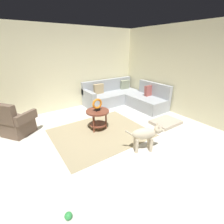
# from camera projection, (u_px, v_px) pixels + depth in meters

# --- Properties ---
(ground_plane) EXTENTS (6.00, 6.00, 0.10)m
(ground_plane) POSITION_uv_depth(u_px,v_px,m) (111.00, 150.00, 3.49)
(ground_plane) COLOR silver
(wall_back) EXTENTS (6.00, 0.12, 2.70)m
(wall_back) POSITION_uv_depth(u_px,v_px,m) (60.00, 70.00, 5.18)
(wall_back) COLOR beige
(wall_back) RESTS_ON ground_plane
(wall_right) EXTENTS (0.12, 6.00, 2.70)m
(wall_right) POSITION_uv_depth(u_px,v_px,m) (196.00, 74.00, 4.48)
(wall_right) COLOR beige
(wall_right) RESTS_ON ground_plane
(area_rug) EXTENTS (2.30, 1.90, 0.01)m
(area_rug) POSITION_uv_depth(u_px,v_px,m) (100.00, 133.00, 4.08)
(area_rug) COLOR tan
(area_rug) RESTS_ON ground_plane
(sectional_couch) EXTENTS (2.20, 2.25, 0.88)m
(sectional_couch) POSITION_uv_depth(u_px,v_px,m) (124.00, 97.00, 5.93)
(sectional_couch) COLOR #9EA3A8
(sectional_couch) RESTS_ON ground_plane
(armchair) EXTENTS (0.96, 1.00, 0.88)m
(armchair) POSITION_uv_depth(u_px,v_px,m) (15.00, 123.00, 3.89)
(armchair) COLOR brown
(armchair) RESTS_ON ground_plane
(side_table) EXTENTS (0.60, 0.60, 0.54)m
(side_table) POSITION_uv_depth(u_px,v_px,m) (98.00, 115.00, 4.11)
(side_table) COLOR brown
(side_table) RESTS_ON ground_plane
(torus_sculpture) EXTENTS (0.28, 0.08, 0.33)m
(torus_sculpture) POSITION_uv_depth(u_px,v_px,m) (97.00, 104.00, 3.99)
(torus_sculpture) COLOR black
(torus_sculpture) RESTS_ON side_table
(dog_bed_mat) EXTENTS (0.80, 0.60, 0.09)m
(dog_bed_mat) POSITION_uv_depth(u_px,v_px,m) (166.00, 122.00, 4.55)
(dog_bed_mat) COLOR #B2A38E
(dog_bed_mat) RESTS_ON ground_plane
(dog) EXTENTS (0.78, 0.44, 0.63)m
(dog) POSITION_uv_depth(u_px,v_px,m) (146.00, 135.00, 3.28)
(dog) COLOR beige
(dog) RESTS_ON ground_plane
(dog_toy_ball) EXTENTS (0.10, 0.10, 0.10)m
(dog_toy_ball) POSITION_uv_depth(u_px,v_px,m) (68.00, 216.00, 2.04)
(dog_toy_ball) COLOR green
(dog_toy_ball) RESTS_ON ground_plane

